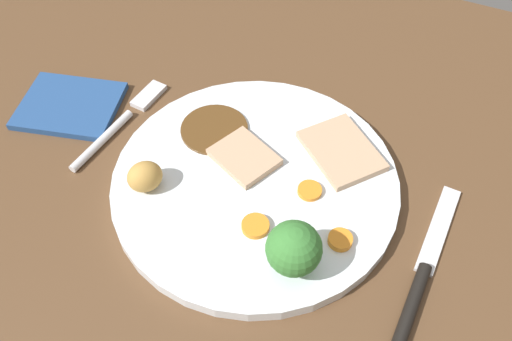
% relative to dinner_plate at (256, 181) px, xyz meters
% --- Properties ---
extents(dining_table, '(1.20, 0.84, 0.04)m').
position_rel_dinner_plate_xyz_m(dining_table, '(0.01, -0.00, -0.02)').
color(dining_table, brown).
rests_on(dining_table, ground).
extents(dinner_plate, '(0.29, 0.29, 0.01)m').
position_rel_dinner_plate_xyz_m(dinner_plate, '(0.00, 0.00, 0.00)').
color(dinner_plate, white).
rests_on(dinner_plate, dining_table).
extents(gravy_pool, '(0.07, 0.07, 0.00)m').
position_rel_dinner_plate_xyz_m(gravy_pool, '(-0.07, 0.04, 0.01)').
color(gravy_pool, '#563819').
rests_on(gravy_pool, dinner_plate).
extents(meat_slice_main, '(0.08, 0.07, 0.01)m').
position_rel_dinner_plate_xyz_m(meat_slice_main, '(-0.02, 0.02, 0.01)').
color(meat_slice_main, tan).
rests_on(meat_slice_main, dinner_plate).
extents(meat_slice_under, '(0.10, 0.10, 0.01)m').
position_rel_dinner_plate_xyz_m(meat_slice_under, '(0.07, 0.07, 0.01)').
color(meat_slice_under, tan).
rests_on(meat_slice_under, dinner_plate).
extents(roast_potato_left, '(0.04, 0.05, 0.03)m').
position_rel_dinner_plate_xyz_m(roast_potato_left, '(-0.09, -0.06, 0.02)').
color(roast_potato_left, '#BC8C42').
rests_on(roast_potato_left, dinner_plate).
extents(carrot_coin_front, '(0.02, 0.02, 0.01)m').
position_rel_dinner_plate_xyz_m(carrot_coin_front, '(0.10, -0.04, 0.01)').
color(carrot_coin_front, orange).
rests_on(carrot_coin_front, dinner_plate).
extents(carrot_coin_back, '(0.03, 0.03, 0.01)m').
position_rel_dinner_plate_xyz_m(carrot_coin_back, '(0.02, -0.05, 0.01)').
color(carrot_coin_back, orange).
rests_on(carrot_coin_back, dinner_plate).
extents(carrot_coin_side, '(0.02, 0.02, 0.01)m').
position_rel_dinner_plate_xyz_m(carrot_coin_side, '(0.06, 0.00, 0.01)').
color(carrot_coin_side, orange).
rests_on(carrot_coin_side, dinner_plate).
extents(broccoli_floret, '(0.05, 0.05, 0.05)m').
position_rel_dinner_plate_xyz_m(broccoli_floret, '(0.07, -0.08, 0.04)').
color(broccoli_floret, '#8CB766').
rests_on(broccoli_floret, dinner_plate).
extents(fork, '(0.03, 0.15, 0.01)m').
position_rel_dinner_plate_xyz_m(fork, '(-0.17, 0.02, -0.00)').
color(fork, silver).
rests_on(fork, dining_table).
extents(knife, '(0.02, 0.19, 0.01)m').
position_rel_dinner_plate_xyz_m(knife, '(0.18, -0.03, -0.00)').
color(knife, black).
rests_on(knife, dining_table).
extents(folded_napkin, '(0.13, 0.12, 0.01)m').
position_rel_dinner_plate_xyz_m(folded_napkin, '(-0.24, 0.01, -0.00)').
color(folded_napkin, navy).
rests_on(folded_napkin, dining_table).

